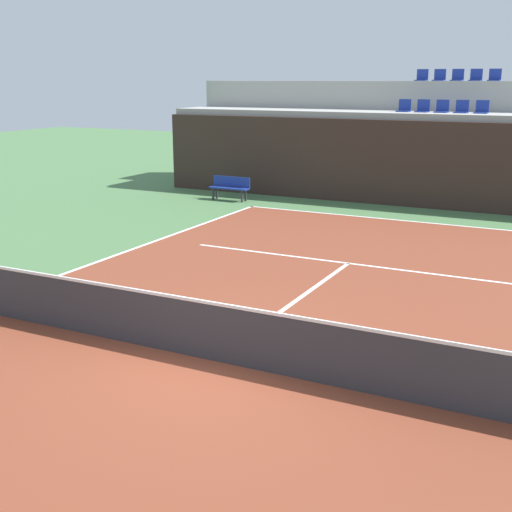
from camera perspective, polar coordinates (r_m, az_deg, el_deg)
The scene contains 12 objects.
ground_plane at distance 10.63m, azimuth -3.70°, elevation -8.90°, with size 80.00×80.00×0.00m, color #477042.
court_surface at distance 10.63m, azimuth -3.70°, elevation -8.88°, with size 11.00×24.00×0.01m, color brown.
baseline_far at distance 21.34m, azimuth 12.76°, elevation 2.93°, with size 11.00×0.10×0.00m, color white.
service_line_far at distance 16.15m, azimuth 7.85°, elevation -0.62°, with size 8.26×0.10×0.00m, color white.
centre_service_line at distance 13.29m, azimuth 3.31°, elevation -3.90°, with size 0.10×6.40×0.00m, color white.
back_wall at distance 23.59m, azimuth 14.53°, elevation 7.50°, with size 20.48×0.30×2.93m, color #33231E.
stands_tier_lower at distance 24.88m, azimuth 15.23°, elevation 8.07°, with size 20.48×2.40×3.15m, color #9E9E99.
stands_tier_upper at distance 27.18m, azimuth 16.38°, elevation 9.65°, with size 20.48×2.40×4.22m, color #9E9E99.
seating_row_lower at distance 24.85m, azimuth 15.55°, elevation 11.98°, with size 3.12×0.44×0.44m.
seating_row_upper at distance 27.19m, azimuth 16.77°, elevation 14.35°, with size 3.12×0.44×0.44m.
tennis_net at distance 10.44m, azimuth -3.75°, elevation -6.34°, with size 11.08×0.08×1.07m.
player_bench at distance 24.49m, azimuth -2.22°, elevation 5.95°, with size 1.50×0.40×0.85m.
Camera 1 is at (4.98, -8.36, 4.27)m, focal length 46.99 mm.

